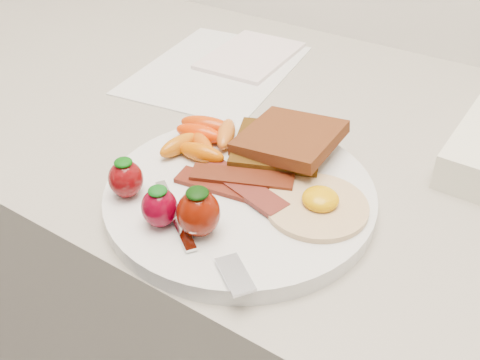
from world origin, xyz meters
The scene contains 10 objects.
plate centered at (-0.03, 1.54, 0.91)m, with size 0.27×0.27×0.02m, color silver.
toast_lower centered at (-0.03, 1.61, 0.93)m, with size 0.09×0.09×0.01m, color black.
toast_upper centered at (-0.02, 1.62, 0.94)m, with size 0.10×0.10×0.01m, color #4B2110.
fried_egg centered at (0.05, 1.55, 0.92)m, with size 0.13×0.13×0.02m.
bacon_strips centered at (-0.03, 1.54, 0.92)m, with size 0.12×0.07×0.01m.
baby_carrots centered at (-0.10, 1.58, 0.93)m, with size 0.09×0.10×0.02m.
strawberries centered at (-0.06, 1.46, 0.94)m, with size 0.13×0.05×0.05m.
fork centered at (-0.01, 1.45, 0.92)m, with size 0.16×0.09×0.00m.
paper_sheet centered at (-0.23, 1.78, 0.90)m, with size 0.20×0.27×0.00m, color silver.
notepad centered at (-0.21, 1.84, 0.91)m, with size 0.11×0.16×0.01m, color silver.
Camera 1 is at (0.21, 1.18, 1.24)m, focal length 40.00 mm.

